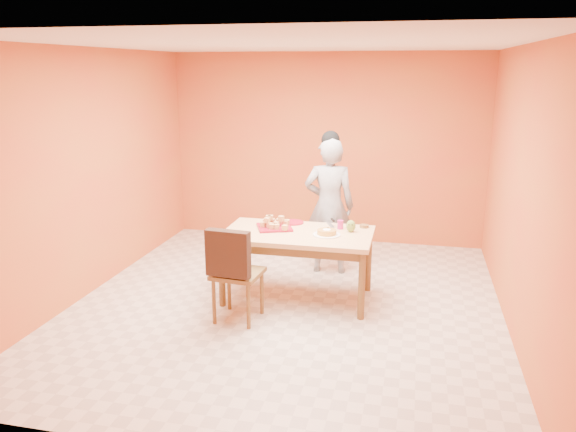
% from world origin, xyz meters
% --- Properties ---
extents(floor, '(5.00, 5.00, 0.00)m').
position_xyz_m(floor, '(0.00, 0.00, 0.00)').
color(floor, beige).
rests_on(floor, ground).
extents(ceiling, '(5.00, 5.00, 0.00)m').
position_xyz_m(ceiling, '(0.00, 0.00, 2.70)').
color(ceiling, white).
rests_on(ceiling, wall_back).
extents(wall_back, '(4.50, 0.00, 4.50)m').
position_xyz_m(wall_back, '(0.00, 2.50, 1.35)').
color(wall_back, '#BA672B').
rests_on(wall_back, floor).
extents(wall_left, '(0.00, 5.00, 5.00)m').
position_xyz_m(wall_left, '(-2.25, 0.00, 1.35)').
color(wall_left, '#BA672B').
rests_on(wall_left, floor).
extents(wall_right, '(0.00, 5.00, 5.00)m').
position_xyz_m(wall_right, '(2.25, 0.00, 1.35)').
color(wall_right, '#BA672B').
rests_on(wall_right, floor).
extents(dining_table, '(1.60, 0.90, 0.76)m').
position_xyz_m(dining_table, '(0.08, 0.21, 0.67)').
color(dining_table, '#DDAD74').
rests_on(dining_table, floor).
extents(dining_chair, '(0.50, 0.57, 1.00)m').
position_xyz_m(dining_chair, '(-0.39, -0.47, 0.52)').
color(dining_chair, brown).
rests_on(dining_chair, floor).
extents(pastry_pile, '(0.33, 0.33, 0.11)m').
position_xyz_m(pastry_pile, '(-0.21, 0.31, 0.83)').
color(pastry_pile, tan).
rests_on(pastry_pile, pastry_platter).
extents(person, '(0.65, 0.45, 1.68)m').
position_xyz_m(person, '(0.28, 1.14, 0.84)').
color(person, '#97979A').
rests_on(person, floor).
extents(pastry_platter, '(0.48, 0.48, 0.02)m').
position_xyz_m(pastry_platter, '(-0.21, 0.31, 0.77)').
color(pastry_platter, maroon).
rests_on(pastry_platter, dining_table).
extents(red_dinner_plate, '(0.30, 0.30, 0.01)m').
position_xyz_m(red_dinner_plate, '(-0.05, 0.56, 0.77)').
color(red_dinner_plate, maroon).
rests_on(red_dinner_plate, dining_table).
extents(white_cake_plate, '(0.37, 0.37, 0.01)m').
position_xyz_m(white_cake_plate, '(0.40, 0.17, 0.77)').
color(white_cake_plate, white).
rests_on(white_cake_plate, dining_table).
extents(sponge_cake, '(0.26, 0.26, 0.05)m').
position_xyz_m(sponge_cake, '(0.40, 0.17, 0.80)').
color(sponge_cake, gold).
rests_on(sponge_cake, white_cake_plate).
extents(cake_server, '(0.13, 0.24, 0.01)m').
position_xyz_m(cake_server, '(0.41, 0.35, 0.83)').
color(cake_server, silver).
rests_on(cake_server, sponge_cake).
extents(egg_ornament, '(0.12, 0.11, 0.13)m').
position_xyz_m(egg_ornament, '(0.63, 0.35, 0.82)').
color(egg_ornament, olive).
rests_on(egg_ornament, dining_table).
extents(magenta_glass, '(0.08, 0.08, 0.10)m').
position_xyz_m(magenta_glass, '(0.51, 0.44, 0.81)').
color(magenta_glass, '#C61D72').
rests_on(magenta_glass, dining_table).
extents(checker_tin, '(0.13, 0.13, 0.03)m').
position_xyz_m(checker_tin, '(0.76, 0.56, 0.78)').
color(checker_tin, '#33200E').
rests_on(checker_tin, dining_table).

